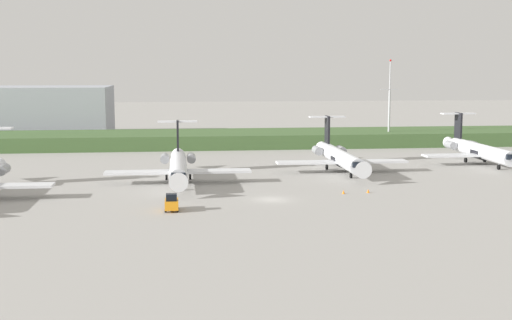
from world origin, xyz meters
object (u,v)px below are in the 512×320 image
at_px(regional_jet_fourth, 480,150).
at_px(antenna_mast, 389,110).
at_px(regional_jet_third, 340,157).
at_px(baggage_tug, 172,203).
at_px(safety_cone_mid_marker, 368,191).
at_px(regional_jet_second, 178,166).
at_px(safety_cone_front_marker, 344,192).

distance_m(regional_jet_fourth, antenna_mast, 34.05).
bearing_deg(regional_jet_third, baggage_tug, -133.20).
bearing_deg(safety_cone_mid_marker, regional_jet_third, 87.67).
xyz_separation_m(regional_jet_fourth, baggage_tug, (-57.68, -37.33, -1.53)).
xyz_separation_m(baggage_tug, safety_cone_mid_marker, (28.27, 9.59, -0.73)).
height_order(regional_jet_fourth, baggage_tug, regional_jet_fourth).
height_order(regional_jet_second, regional_jet_fourth, same).
relative_size(antenna_mast, safety_cone_front_marker, 36.30).
height_order(regional_jet_third, safety_cone_front_marker, regional_jet_third).
relative_size(antenna_mast, safety_cone_mid_marker, 36.30).
relative_size(regional_jet_third, regional_jet_fourth, 1.00).
bearing_deg(regional_jet_third, regional_jet_fourth, 12.44).
distance_m(regional_jet_fourth, baggage_tug, 68.72).
bearing_deg(safety_cone_mid_marker, antenna_mast, 70.09).
xyz_separation_m(regional_jet_second, safety_cone_front_marker, (23.60, -13.55, -2.26)).
relative_size(regional_jet_second, antenna_mast, 1.55).
distance_m(regional_jet_second, antenna_mast, 68.53).
bearing_deg(baggage_tug, safety_cone_mid_marker, 18.74).
relative_size(regional_jet_third, antenna_mast, 1.55).
relative_size(regional_jet_fourth, antenna_mast, 1.55).
bearing_deg(regional_jet_second, safety_cone_front_marker, -29.86).
xyz_separation_m(regional_jet_fourth, antenna_mast, (-7.52, 32.69, 5.81)).
relative_size(regional_jet_third, safety_cone_front_marker, 56.36).
bearing_deg(antenna_mast, regional_jet_third, -118.33).
height_order(regional_jet_second, regional_jet_third, same).
height_order(regional_jet_third, antenna_mast, antenna_mast).
bearing_deg(safety_cone_front_marker, regional_jet_third, 78.05).
height_order(antenna_mast, safety_cone_mid_marker, antenna_mast).
distance_m(regional_jet_third, safety_cone_front_marker, 22.46).
bearing_deg(baggage_tug, regional_jet_fourth, 32.91).
height_order(baggage_tug, safety_cone_mid_marker, baggage_tug).
relative_size(regional_jet_third, safety_cone_mid_marker, 56.36).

